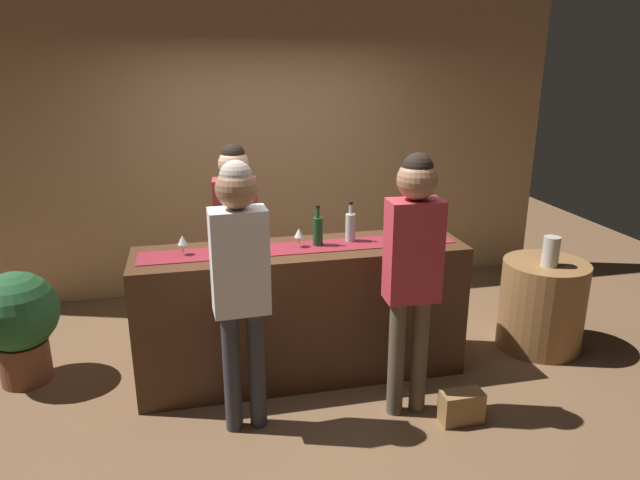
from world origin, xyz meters
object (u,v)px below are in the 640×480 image
wine_glass_mid_counter (182,241)px  customer_sipping (413,258)px  wine_bottle_clear (350,227)px  wine_bottle_green (318,231)px  round_side_table (542,305)px  handbag (461,407)px  customer_browsing (240,269)px  vase_on_side_table (551,251)px  bartender (236,225)px  wine_glass_near_customer (299,233)px  potted_plant_tall (18,320)px

wine_glass_mid_counter → customer_sipping: customer_sipping is taller
wine_bottle_clear → wine_bottle_green: 0.26m
round_side_table → handbag: (-1.11, -0.84, -0.26)m
wine_bottle_green → wine_glass_mid_counter: wine_bottle_green is taller
wine_bottle_clear → customer_browsing: customer_browsing is taller
wine_glass_mid_counter → customer_browsing: size_ratio=0.08×
wine_bottle_clear → wine_glass_mid_counter: (-1.21, -0.05, -0.01)m
wine_bottle_clear → round_side_table: size_ratio=0.41×
vase_on_side_table → round_side_table: bearing=66.2°
handbag → bartender: bearing=132.6°
round_side_table → customer_browsing: bearing=-167.1°
wine_glass_mid_counter → customer_sipping: bearing=-25.3°
wine_bottle_green → handbag: size_ratio=1.08×
wine_bottle_clear → wine_glass_near_customer: 0.40m
customer_browsing → potted_plant_tall: bearing=146.1°
bartender → round_side_table: size_ratio=2.29×
wine_bottle_green → potted_plant_tall: 2.27m
round_side_table → customer_sipping: bearing=-155.8°
potted_plant_tall → wine_glass_mid_counter: bearing=-15.3°
wine_glass_near_customer → customer_browsing: (-0.48, -0.59, -0.02)m
handbag → wine_glass_near_customer: bearing=136.7°
bartender → customer_browsing: customer_browsing is taller
wine_bottle_clear → wine_bottle_green: bearing=-170.3°
customer_browsing → round_side_table: 2.67m
handbag → customer_browsing: bearing=169.0°
wine_glass_mid_counter → customer_browsing: bearing=-60.8°
handbag → round_side_table: bearing=37.2°
wine_glass_near_customer → vase_on_side_table: 2.01m
wine_glass_mid_counter → round_side_table: wine_glass_mid_counter is taller
wine_bottle_clear → round_side_table: wine_bottle_clear is taller
wine_glass_mid_counter → potted_plant_tall: (-1.21, 0.33, -0.62)m
wine_glass_near_customer → vase_on_side_table: wine_glass_near_customer is taller
bartender → customer_sipping: 1.59m
wine_bottle_clear → customer_sipping: customer_sipping is taller
wine_glass_mid_counter → vase_on_side_table: bearing=-2.1°
bartender → handbag: bartender is taller
wine_bottle_green → customer_browsing: 0.86m
wine_bottle_green → bartender: 0.78m
wine_bottle_green → customer_sipping: bearing=-55.3°
bartender → round_side_table: bearing=171.2°
wine_glass_near_customer → handbag: wine_glass_near_customer is taller
wine_glass_near_customer → wine_glass_mid_counter: size_ratio=1.00×
wine_bottle_green → handbag: (0.78, -0.87, -1.01)m
customer_sipping → bartender: bearing=131.6°
wine_bottle_clear → wine_glass_mid_counter: 1.21m
wine_glass_near_customer → wine_glass_mid_counter: (-0.81, 0.01, 0.00)m
wine_bottle_green → wine_glass_near_customer: wine_bottle_green is taller
wine_glass_near_customer → potted_plant_tall: (-2.02, 0.34, -0.62)m
wine_glass_mid_counter → handbag: size_ratio=0.51×
wine_glass_mid_counter → handbag: (1.73, -0.87, -1.01)m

